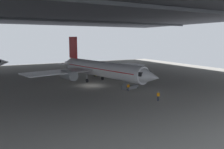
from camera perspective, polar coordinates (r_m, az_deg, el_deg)
name	(u,v)px	position (r m, az deg, el deg)	size (l,w,h in m)	color
ground_plane	(91,86)	(52.56, -5.20, -2.83)	(110.00, 110.00, 0.00)	gray
hangar_structure	(71,12)	(64.79, -10.40, 15.15)	(121.00, 99.00, 18.52)	#4C4F54
airplane_main	(100,69)	(55.88, -3.10, 1.46)	(35.23, 35.92, 11.34)	white
boarding_stairs	(130,85)	(49.23, 4.58, -2.75)	(4.38, 2.29, 4.63)	slate
crew_worker_near_nose	(158,96)	(40.13, 11.58, -5.24)	(0.53, 0.31, 1.68)	#232838
crew_worker_by_stairs	(128,87)	(46.84, 4.13, -3.13)	(0.45, 0.40, 1.60)	#232838
baggage_tug	(96,74)	(66.43, -4.13, 0.10)	(1.44, 2.29, 0.90)	yellow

